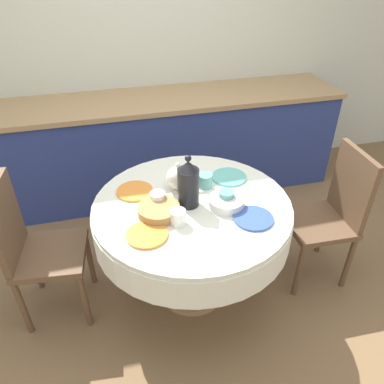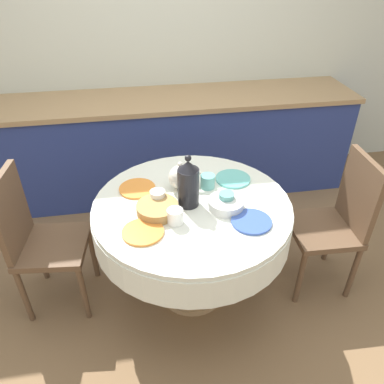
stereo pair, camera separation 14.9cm
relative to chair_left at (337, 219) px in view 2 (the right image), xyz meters
The scene contains 18 objects.
ground_plane 1.06m from the chair_left, behind, with size 12.00×12.00×0.00m, color brown.
wall_back 2.06m from the chair_left, 118.75° to the left, with size 7.00×0.05×2.60m.
kitchen_counter 1.63m from the chair_left, 124.43° to the left, with size 3.24×0.64×0.89m.
dining_table 0.92m from the chair_left, behind, with size 1.15×1.15×0.73m.
chair_left is the anchor object (origin of this frame).
chair_right 1.84m from the chair_left, behind, with size 0.44×0.44×0.95m.
plate_near_left 1.24m from the chair_left, behind, with size 0.22×0.22×0.01m, color orange.
cup_near_left 1.07m from the chair_left, behind, with size 0.09×0.09×0.08m, color white.
plate_near_right 0.69m from the chair_left, 163.73° to the right, with size 0.22×0.22×0.01m, color #3856AD.
cup_near_right 0.77m from the chair_left, behind, with size 0.09×0.09×0.08m, color #5BA39E.
plate_far_left 1.26m from the chair_left, 169.10° to the left, with size 0.22×0.22×0.01m, color orange.
cup_far_left 1.14m from the chair_left, behind, with size 0.09×0.09×0.08m, color white.
plate_far_right 0.70m from the chair_left, 158.50° to the left, with size 0.22×0.22×0.01m, color #60BCB7.
cup_far_right 0.86m from the chair_left, 166.65° to the left, with size 0.09×0.09×0.08m, color #5BA39E.
coffee_carafe 1.00m from the chair_left, behind, with size 0.12×0.12×0.32m.
teapot 1.02m from the chair_left, 168.27° to the left, with size 0.20×0.14×0.19m.
bread_basket 1.15m from the chair_left, behind, with size 0.23×0.23×0.06m, color #AD844C.
fruit_bowl 0.77m from the chair_left, behind, with size 0.20×0.20×0.05m, color silver.
Camera 2 is at (-0.29, -1.71, 1.99)m, focal length 35.00 mm.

